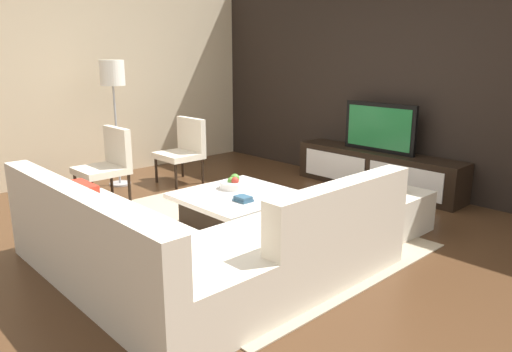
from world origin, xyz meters
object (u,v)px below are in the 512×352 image
(television, at_px, (379,128))
(ottoman, at_px, (385,210))
(coffee_table, at_px, (238,211))
(accent_chair_far, at_px, (184,147))
(fruit_bowl, at_px, (234,183))
(book_stack, at_px, (243,199))
(floor_lamp, at_px, (113,81))
(sectional_couch, at_px, (194,247))
(accent_chair_near, at_px, (108,160))
(decorative_ball, at_px, (388,178))
(media_console, at_px, (377,170))

(television, bearing_deg, ottoman, -53.45)
(coffee_table, relative_size, accent_chair_far, 1.22)
(fruit_bowl, height_order, book_stack, fruit_bowl)
(book_stack, bearing_deg, television, 92.88)
(television, distance_m, floor_lamp, 3.45)
(coffee_table, height_order, ottoman, ottoman)
(television, bearing_deg, floor_lamp, -136.86)
(sectional_couch, height_order, coffee_table, sectional_couch)
(sectional_couch, xyz_separation_m, accent_chair_near, (-2.44, 0.54, 0.20))
(fruit_bowl, relative_size, decorative_ball, 1.08)
(media_console, xyz_separation_m, coffee_table, (-0.10, -2.30, -0.05))
(media_console, distance_m, book_stack, 2.43)
(television, bearing_deg, coffee_table, -92.49)
(floor_lamp, bearing_deg, ottoman, 18.36)
(coffee_table, xyz_separation_m, accent_chair_far, (-1.91, 0.71, 0.29))
(floor_lamp, bearing_deg, coffee_table, 0.75)
(accent_chair_far, bearing_deg, media_console, 48.82)
(media_console, xyz_separation_m, decorative_ball, (0.89, -1.21, 0.28))
(media_console, xyz_separation_m, television, (0.00, 0.00, 0.56))
(media_console, xyz_separation_m, floor_lamp, (-2.48, -2.33, 1.12))
(floor_lamp, distance_m, accent_chair_far, 1.24)
(accent_chair_near, bearing_deg, coffee_table, 12.26)
(accent_chair_near, bearing_deg, television, 53.46)
(coffee_table, xyz_separation_m, accent_chair_near, (-1.83, -0.45, 0.29))
(floor_lamp, bearing_deg, decorative_ball, 18.36)
(ottoman, relative_size, decorative_ball, 2.69)
(ottoman, bearing_deg, decorative_ball, 0.00)
(fruit_bowl, bearing_deg, media_console, 82.67)
(sectional_couch, relative_size, accent_chair_near, 2.82)
(coffee_table, bearing_deg, floor_lamp, -179.25)
(ottoman, xyz_separation_m, decorative_ball, (0.00, 0.00, 0.33))
(accent_chair_far, bearing_deg, sectional_couch, -23.27)
(coffee_table, distance_m, accent_chair_near, 1.90)
(ottoman, xyz_separation_m, fruit_bowl, (-1.18, -0.99, 0.23))
(decorative_ball, bearing_deg, floor_lamp, -161.64)
(floor_lamp, bearing_deg, book_stack, -2.14)
(television, height_order, fruit_bowl, television)
(accent_chair_near, distance_m, decorative_ball, 3.21)
(fruit_bowl, bearing_deg, ottoman, 39.97)
(media_console, bearing_deg, fruit_bowl, -97.33)
(television, xyz_separation_m, decorative_ball, (0.89, -1.21, -0.28))
(accent_chair_near, relative_size, fruit_bowl, 3.11)
(television, height_order, sectional_couch, television)
(media_console, height_order, fruit_bowl, fruit_bowl)
(ottoman, height_order, decorative_ball, decorative_ball)
(television, relative_size, floor_lamp, 0.61)
(book_stack, bearing_deg, media_console, 92.88)
(floor_lamp, relative_size, ottoman, 2.34)
(floor_lamp, bearing_deg, accent_chair_far, 57.38)
(sectional_couch, bearing_deg, television, 98.96)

